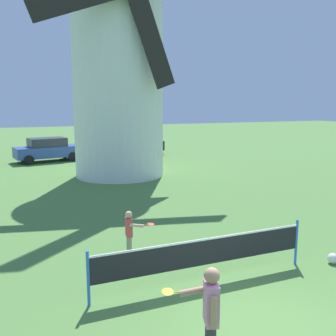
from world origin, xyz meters
name	(u,v)px	position (x,y,z in m)	size (l,w,h in m)	color
ground_plane	(255,324)	(0.00, 0.00, 0.00)	(120.00, 120.00, 0.00)	#517F3D
windmill	(118,53)	(1.61, 14.39, 6.30)	(8.98, 5.32, 13.42)	white
tennis_net	(204,252)	(-0.09, 1.73, 0.68)	(5.00, 0.06, 1.10)	blue
player_near	(210,312)	(-1.27, -0.63, 0.86)	(0.78, 0.78, 1.53)	#333338
player_far	(130,231)	(-1.13, 3.71, 0.67)	(0.70, 0.54, 1.18)	#9E937F
stray_ball	(333,258)	(3.24, 1.41, 0.13)	(0.25, 0.25, 0.25)	silver
parked_car_blue	(48,149)	(-1.44, 21.05, 0.81)	(4.35, 2.44, 1.56)	#334C99
parked_car_black	(135,144)	(4.87, 21.84, 0.81)	(4.28, 2.34, 1.56)	#1E232D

